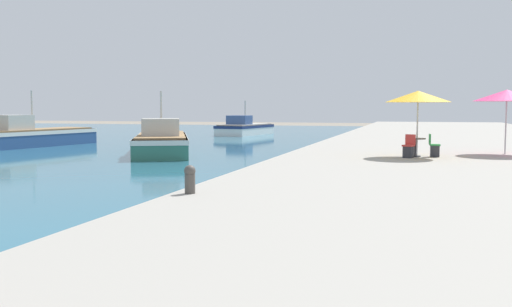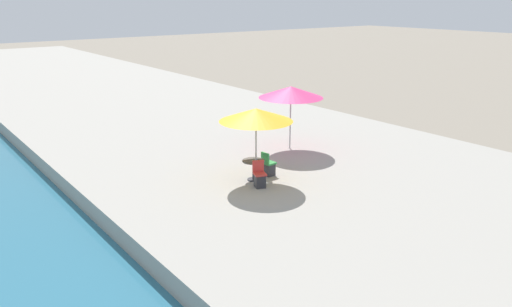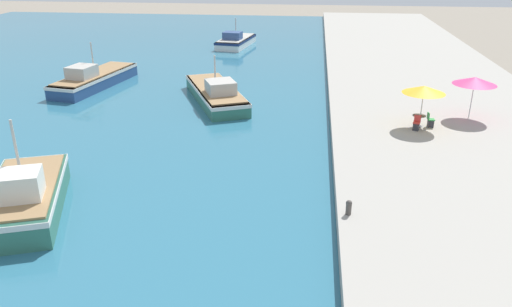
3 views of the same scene
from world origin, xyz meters
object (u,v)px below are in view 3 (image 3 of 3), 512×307
fishing_boat_near (25,196)px  mooring_bollard (349,207)px  fishing_boat_distant (236,41)px  cafe_chair_right (430,122)px  cafe_chair_left (416,125)px  fishing_boat_mid (216,93)px  cafe_umbrella_white (475,81)px  cafe_umbrella_pink (424,90)px  cafe_table (419,118)px  fishing_boat_far (94,78)px

fishing_boat_near → mooring_bollard: fishing_boat_near is taller
fishing_boat_near → fishing_boat_distant: 40.75m
cafe_chair_right → cafe_chair_left: bearing=-56.4°
fishing_boat_distant → mooring_bollard: size_ratio=11.71×
fishing_boat_mid → cafe_umbrella_white: 18.10m
fishing_boat_near → fishing_boat_distant: size_ratio=1.00×
fishing_boat_mid → fishing_boat_near: bearing=-130.2°
fishing_boat_near → cafe_chair_right: (19.79, 12.03, 0.12)m
cafe_umbrella_pink → mooring_bollard: (-4.97, -11.54, -2.05)m
cafe_table → fishing_boat_mid: bearing=156.9°
fishing_boat_far → cafe_chair_right: bearing=-9.2°
fishing_boat_mid → cafe_table: (13.91, -5.95, 0.49)m
cafe_umbrella_white → cafe_chair_left: (-3.87, -2.87, -2.14)m
fishing_boat_near → cafe_chair_right: fishing_boat_near is taller
cafe_chair_right → mooring_bollard: cafe_chair_right is taller
cafe_chair_left → mooring_bollard: 11.89m
cafe_umbrella_pink → fishing_boat_distant: bearing=119.1°
cafe_chair_left → cafe_chair_right: size_ratio=1.00×
fishing_boat_far → cafe_umbrella_white: bearing=-3.4°
fishing_boat_near → mooring_bollard: 14.16m
fishing_boat_distant → cafe_chair_left: 33.25m
fishing_boat_mid → fishing_boat_distant: (-2.01, 22.69, -0.05)m
fishing_boat_mid → cafe_umbrella_white: bearing=-36.3°
fishing_boat_far → cafe_chair_right: fishing_boat_far is taller
mooring_bollard → cafe_table: bearing=67.1°
fishing_boat_near → fishing_boat_far: fishing_boat_near is taller
fishing_boat_far → cafe_chair_right: size_ratio=10.95×
cafe_umbrella_white → mooring_bollard: bearing=-121.7°
cafe_umbrella_pink → cafe_umbrella_white: size_ratio=0.96×
cafe_umbrella_pink → cafe_chair_left: bearing=-116.8°
fishing_boat_distant → cafe_umbrella_white: cafe_umbrella_white is taller
fishing_boat_far → mooring_bollard: 28.78m
fishing_boat_far → cafe_umbrella_white: 29.49m
cafe_chair_left → cafe_chair_right: bearing=-123.6°
fishing_boat_near → cafe_table: 22.52m
fishing_boat_far → mooring_bollard: fishing_boat_far is taller
fishing_boat_near → cafe_table: bearing=11.9°
cafe_table → cafe_umbrella_pink: bearing=-51.0°
fishing_boat_distant → cafe_umbrella_pink: size_ratio=2.92×
cafe_umbrella_pink → cafe_table: size_ratio=3.28×
fishing_boat_near → cafe_umbrella_white: (22.69, 14.18, 2.26)m
cafe_umbrella_pink → cafe_umbrella_white: bearing=32.3°
cafe_table → fishing_boat_distant: bearing=119.1°
fishing_boat_near → cafe_umbrella_white: fishing_boat_near is taller
fishing_boat_mid → cafe_umbrella_pink: (13.97, -6.02, 2.35)m
fishing_boat_far → mooring_bollard: (20.05, -20.64, 0.26)m
cafe_table → cafe_chair_left: bearing=-110.0°
cafe_chair_right → mooring_bollard: 12.94m
cafe_umbrella_white → cafe_chair_left: size_ratio=3.00×
fishing_boat_distant → cafe_chair_right: bearing=-51.0°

